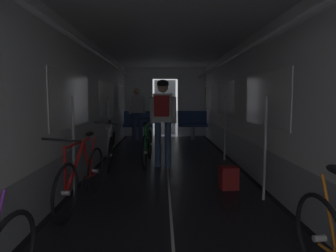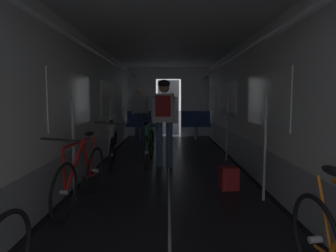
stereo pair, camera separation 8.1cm
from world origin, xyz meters
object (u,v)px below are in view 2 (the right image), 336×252
Objects in this scene: bicycle_green_in_aisle at (148,146)px; bicycle_white at (112,147)px; bench_seat_far_left at (140,122)px; bench_seat_far_right at (195,122)px; bicycle_red at (81,176)px; person_standing_near_bench at (139,111)px; person_cyclist_aisle at (163,113)px; backpack_on_floor at (228,178)px.

bicycle_white is at bearing -164.20° from bicycle_green_in_aisle.
bicycle_white is at bearing -93.26° from bench_seat_far_left.
bicycle_green_in_aisle is (0.71, 0.20, 0.00)m from bicycle_white.
bench_seat_far_right reaches higher than bicycle_white.
bicycle_red is (-0.21, -6.17, -0.18)m from bench_seat_far_left.
person_standing_near_bench is at bearing -89.59° from bench_seat_far_left.
bicycle_white reaches higher than bicycle_green_in_aisle.
bicycle_red is at bearing -108.04° from bench_seat_far_right.
bench_seat_far_left is 1.00× the size of bench_seat_far_right.
person_cyclist_aisle is at bearing -78.56° from bench_seat_far_left.
bench_seat_far_left is at bearing 101.44° from person_cyclist_aisle.
person_cyclist_aisle reaches higher than backpack_on_floor.
bicycle_red is at bearing -92.09° from person_standing_near_bench.
bicycle_red is at bearing -106.05° from bicycle_green_in_aisle.
person_cyclist_aisle is 3.72m from person_standing_near_bench.
bench_seat_far_left is 0.58× the size of bicycle_red.
bicycle_green_in_aisle reaches higher than backpack_on_floor.
bicycle_red is 1.00× the size of person_standing_near_bench.
person_cyclist_aisle is (0.81, -4.00, 0.50)m from bench_seat_far_left.
person_standing_near_bench is 4.96× the size of backpack_on_floor.
person_cyclist_aisle is at bearing -39.73° from bicycle_green_in_aisle.
bicycle_red is 2.49m from person_cyclist_aisle.
person_standing_near_bench is (-1.80, -0.38, 0.41)m from bench_seat_far_right.
person_standing_near_bench is (0.23, 3.56, 0.59)m from bicycle_white.
person_cyclist_aisle reaches higher than bicycle_white.
bicycle_white is 0.98× the size of person_cyclist_aisle.
backpack_on_floor is at bearing -56.15° from person_cyclist_aisle.
bench_seat_far_right is at bearing 70.69° from bicycle_green_in_aisle.
person_cyclist_aisle is 1.02× the size of bicycle_green_in_aisle.
backpack_on_floor is at bearing -89.97° from bench_seat_far_right.
bench_seat_far_left is 0.58× the size of bicycle_white.
bench_seat_far_left is 1.80m from bench_seat_far_right.
bench_seat_far_right is at bearing 76.10° from person_cyclist_aisle.
person_cyclist_aisle reaches higher than bicycle_red.
bicycle_red is (0.02, -2.23, 0.00)m from bicycle_white.
person_standing_near_bench reaches higher than bench_seat_far_left.
bicycle_red is 1.00× the size of bicycle_green_in_aisle.
backpack_on_floor is (2.03, -1.54, -0.21)m from bicycle_white.
backpack_on_floor is at bearing -53.07° from bicycle_green_in_aisle.
person_standing_near_bench is at bearing 109.42° from backpack_on_floor.
bench_seat_far_left reaches higher than bicycle_green_in_aisle.
bench_seat_far_right reaches higher than bicycle_green_in_aisle.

